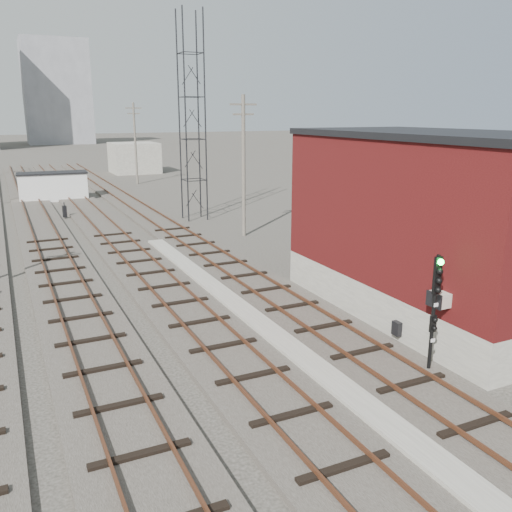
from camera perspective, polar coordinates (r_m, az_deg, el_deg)
ground at (r=64.98m, az=-18.39°, el=7.12°), size 320.00×320.00×0.00m
track_right at (r=44.91m, az=-11.74°, el=4.55°), size 3.20×90.00×0.39m
track_mid_right at (r=44.17m, az=-16.79°, el=4.06°), size 3.20×90.00×0.39m
track_mid_left at (r=43.79m, az=-21.96°, el=3.52°), size 3.20×90.00×0.39m
platform_curb at (r=21.29m, az=-0.66°, el=-6.54°), size 0.90×28.00×0.26m
brick_building at (r=22.53m, az=17.97°, el=3.21°), size 6.54×12.20×7.22m
lattice_tower at (r=41.22m, az=-6.74°, el=14.20°), size 1.60×1.60×15.00m
utility_pole_right_a at (r=35.19m, az=-1.31°, el=9.79°), size 1.80×0.24×9.00m
utility_pole_right_b at (r=63.72m, az=-12.60°, el=11.71°), size 1.80×0.24×9.00m
apartment_right at (r=154.92m, az=-20.23°, el=15.86°), size 16.00×12.00×26.00m
shed_right at (r=76.13m, az=-12.69°, el=10.05°), size 6.00×6.00×4.00m
signal_mast at (r=17.26m, az=18.30°, el=-5.09°), size 0.40×0.41×3.84m
switch_stand at (r=44.31m, az=-19.50°, el=4.46°), size 0.32×0.32×1.17m
site_trailer at (r=54.04m, az=-20.56°, el=6.91°), size 6.30×3.03×2.59m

